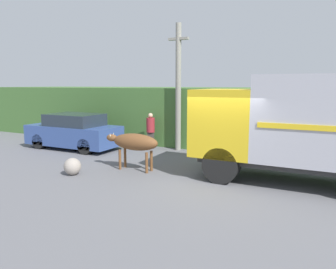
% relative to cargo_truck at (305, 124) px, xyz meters
% --- Properties ---
extents(ground_plane, '(60.00, 60.00, 0.00)m').
position_rel_cargo_truck_xyz_m(ground_plane, '(-2.18, -0.69, -1.75)').
color(ground_plane, slate).
extents(hillside_embankment, '(32.00, 5.93, 2.68)m').
position_rel_cargo_truck_xyz_m(hillside_embankment, '(-2.18, 6.12, -0.41)').
color(hillside_embankment, '#426B33').
rests_on(hillside_embankment, ground_plane).
extents(cargo_truck, '(6.12, 2.39, 3.12)m').
position_rel_cargo_truck_xyz_m(cargo_truck, '(0.00, 0.00, 0.00)').
color(cargo_truck, '#2D2D2D').
rests_on(cargo_truck, ground_plane).
extents(brown_cow, '(2.00, 0.56, 1.24)m').
position_rel_cargo_truck_xyz_m(brown_cow, '(-5.17, -0.86, -0.81)').
color(brown_cow, brown).
rests_on(brown_cow, ground_plane).
extents(parked_suv, '(4.26, 1.77, 1.56)m').
position_rel_cargo_truck_xyz_m(parked_suv, '(-9.62, 1.07, -0.99)').
color(parked_suv, '#334C8C').
rests_on(parked_suv, ground_plane).
extents(pedestrian_on_hill, '(0.50, 0.50, 1.59)m').
position_rel_cargo_truck_xyz_m(pedestrian_on_hill, '(-6.55, 2.65, -0.89)').
color(pedestrian_on_hill, '#38332D').
rests_on(pedestrian_on_hill, ground_plane).
extents(utility_pole, '(0.90, 0.24, 5.39)m').
position_rel_cargo_truck_xyz_m(utility_pole, '(-5.31, 2.90, 1.05)').
color(utility_pole, gray).
rests_on(utility_pole, ground_plane).
extents(roadside_rock, '(0.55, 0.55, 0.55)m').
position_rel_cargo_truck_xyz_m(roadside_rock, '(-6.61, -2.26, -1.48)').
color(roadside_rock, gray).
rests_on(roadside_rock, ground_plane).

